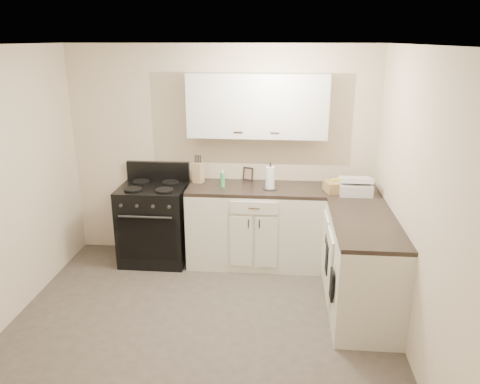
# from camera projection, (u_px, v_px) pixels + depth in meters

# --- Properties ---
(floor) EXTENTS (3.60, 3.60, 0.00)m
(floor) POSITION_uv_depth(u_px,v_px,m) (198.00, 335.00, 4.22)
(floor) COLOR #473F38
(floor) RESTS_ON ground
(ceiling) EXTENTS (3.60, 3.60, 0.00)m
(ceiling) POSITION_uv_depth(u_px,v_px,m) (189.00, 45.00, 3.44)
(ceiling) COLOR white
(ceiling) RESTS_ON wall_back
(wall_back) EXTENTS (3.60, 0.00, 3.60)m
(wall_back) POSITION_uv_depth(u_px,v_px,m) (222.00, 154.00, 5.54)
(wall_back) COLOR beige
(wall_back) RESTS_ON ground
(wall_right) EXTENTS (0.00, 3.60, 3.60)m
(wall_right) POSITION_uv_depth(u_px,v_px,m) (420.00, 212.00, 3.68)
(wall_right) COLOR beige
(wall_right) RESTS_ON ground
(wall_front) EXTENTS (3.60, 0.00, 3.60)m
(wall_front) POSITION_uv_depth(u_px,v_px,m) (122.00, 338.00, 2.13)
(wall_front) COLOR beige
(wall_front) RESTS_ON ground
(base_cabinets_back) EXTENTS (1.55, 0.60, 0.90)m
(base_cabinets_back) POSITION_uv_depth(u_px,v_px,m) (255.00, 227.00, 5.47)
(base_cabinets_back) COLOR silver
(base_cabinets_back) RESTS_ON floor
(base_cabinets_right) EXTENTS (0.60, 1.90, 0.90)m
(base_cabinets_right) POSITION_uv_depth(u_px,v_px,m) (357.00, 255.00, 4.76)
(base_cabinets_right) COLOR silver
(base_cabinets_right) RESTS_ON floor
(countertop_back) EXTENTS (1.55, 0.60, 0.04)m
(countertop_back) POSITION_uv_depth(u_px,v_px,m) (256.00, 189.00, 5.32)
(countertop_back) COLOR black
(countertop_back) RESTS_ON base_cabinets_back
(countertop_right) EXTENTS (0.60, 1.90, 0.04)m
(countertop_right) POSITION_uv_depth(u_px,v_px,m) (361.00, 212.00, 4.61)
(countertop_right) COLOR black
(countertop_right) RESTS_ON base_cabinets_right
(upper_cabinets) EXTENTS (1.55, 0.30, 0.70)m
(upper_cabinets) POSITION_uv_depth(u_px,v_px,m) (257.00, 106.00, 5.17)
(upper_cabinets) COLOR silver
(upper_cabinets) RESTS_ON wall_back
(stove) EXTENTS (0.76, 0.65, 0.92)m
(stove) POSITION_uv_depth(u_px,v_px,m) (155.00, 224.00, 5.54)
(stove) COLOR black
(stove) RESTS_ON floor
(knife_block) EXTENTS (0.13, 0.13, 0.24)m
(knife_block) POSITION_uv_depth(u_px,v_px,m) (198.00, 173.00, 5.45)
(knife_block) COLOR tan
(knife_block) RESTS_ON countertop_back
(paper_towel) EXTENTS (0.14, 0.14, 0.25)m
(paper_towel) POSITION_uv_depth(u_px,v_px,m) (270.00, 178.00, 5.21)
(paper_towel) COLOR white
(paper_towel) RESTS_ON countertop_back
(soap_bottle) EXTENTS (0.07, 0.07, 0.16)m
(soap_bottle) POSITION_uv_depth(u_px,v_px,m) (223.00, 180.00, 5.30)
(soap_bottle) COLOR #44B35E
(soap_bottle) RESTS_ON countertop_back
(picture_frame) EXTENTS (0.13, 0.09, 0.16)m
(picture_frame) POSITION_uv_depth(u_px,v_px,m) (248.00, 174.00, 5.54)
(picture_frame) COLOR black
(picture_frame) RESTS_ON countertop_back
(wicker_basket) EXTENTS (0.39, 0.30, 0.11)m
(wicker_basket) POSITION_uv_depth(u_px,v_px,m) (341.00, 186.00, 5.16)
(wicker_basket) COLOR #A6884E
(wicker_basket) RESTS_ON countertop_right
(countertop_grill) EXTENTS (0.34, 0.32, 0.12)m
(countertop_grill) POSITION_uv_depth(u_px,v_px,m) (355.00, 188.00, 5.08)
(countertop_grill) COLOR silver
(countertop_grill) RESTS_ON countertop_right
(oven_mitt_near) EXTENTS (0.02, 0.16, 0.27)m
(oven_mitt_near) POSITION_uv_depth(u_px,v_px,m) (332.00, 285.00, 4.14)
(oven_mitt_near) COLOR black
(oven_mitt_near) RESTS_ON base_cabinets_right
(oven_mitt_far) EXTENTS (0.02, 0.17, 0.30)m
(oven_mitt_far) POSITION_uv_depth(u_px,v_px,m) (327.00, 258.00, 4.56)
(oven_mitt_far) COLOR black
(oven_mitt_far) RESTS_ON base_cabinets_right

